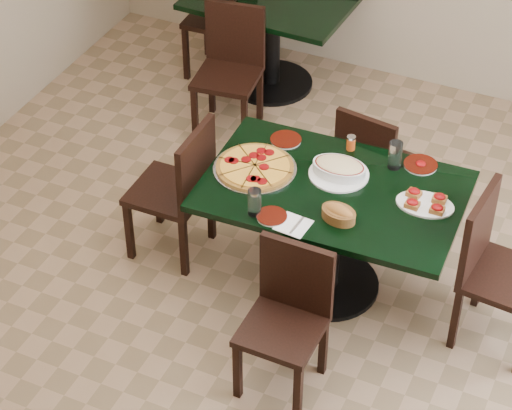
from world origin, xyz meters
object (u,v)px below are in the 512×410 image
at_px(chair_far, 371,161).
at_px(chair_right, 494,262).
at_px(back_chair_near, 231,62).
at_px(bread_basket, 339,213).
at_px(chair_near, 288,311).
at_px(chair_left, 181,185).
at_px(main_table, 332,213).
at_px(back_chair_left, 230,11).
at_px(pepperoni_pizza, 255,167).
at_px(bruschetta_platter, 425,202).
at_px(back_table, 272,24).
at_px(lasagna_casserole, 339,168).

xyz_separation_m(chair_far, chair_right, (0.93, -0.66, 0.06)).
bearing_deg(back_chair_near, bread_basket, -55.67).
bearing_deg(chair_near, chair_right, 40.72).
bearing_deg(chair_left, main_table, 94.29).
relative_size(chair_far, chair_right, 0.90).
distance_m(back_chair_left, pepperoni_pizza, 2.24).
relative_size(chair_left, back_chair_near, 1.01).
bearing_deg(chair_left, back_chair_left, -162.78).
xyz_separation_m(chair_right, pepperoni_pizza, (-1.40, -0.04, 0.23)).
xyz_separation_m(back_chair_near, back_chair_left, (-0.30, 0.61, 0.03)).
bearing_deg(bruschetta_platter, chair_near, -123.08).
relative_size(main_table, chair_far, 1.73).
distance_m(main_table, bruschetta_platter, 0.55).
relative_size(back_chair_near, bruschetta_platter, 2.76).
bearing_deg(chair_right, bread_basket, 112.52).
relative_size(chair_near, pepperoni_pizza, 1.82).
bearing_deg(back_table, back_chair_near, -93.06).
relative_size(back_table, lasagna_casserole, 3.50).
relative_size(chair_left, lasagna_casserole, 2.72).
distance_m(main_table, back_chair_left, 2.47).
relative_size(main_table, bruschetta_platter, 4.43).
xyz_separation_m(chair_right, bread_basket, (-0.81, -0.25, 0.26)).
distance_m(main_table, pepperoni_pizza, 0.51).
height_order(main_table, bruschetta_platter, bruschetta_platter).
bearing_deg(chair_near, back_chair_left, 121.80).
bearing_deg(bruschetta_platter, pepperoni_pizza, -177.71).
xyz_separation_m(back_chair_near, lasagna_casserole, (1.25, -1.18, 0.28)).
distance_m(back_table, bread_basket, 2.53).
bearing_deg(lasagna_casserole, bread_basket, -70.90).
bearing_deg(pepperoni_pizza, bruschetta_platter, 5.35).
distance_m(chair_near, chair_right, 1.16).
relative_size(chair_near, back_chair_left, 0.90).
height_order(lasagna_casserole, bruschetta_platter, lasagna_casserole).
bearing_deg(chair_far, bread_basket, 106.11).
bearing_deg(bruschetta_platter, chair_left, -177.42).
distance_m(main_table, chair_right, 0.93).
relative_size(chair_far, bruschetta_platter, 2.57).
distance_m(chair_left, bread_basket, 1.09).
height_order(main_table, chair_right, chair_right).
xyz_separation_m(back_chair_near, bruschetta_platter, (1.77, -1.24, 0.26)).
distance_m(back_chair_near, pepperoni_pizza, 1.58).
relative_size(back_chair_left, lasagna_casserole, 2.83).
distance_m(back_chair_near, bruschetta_platter, 2.18).
distance_m(chair_far, lasagna_casserole, 0.64).
height_order(main_table, back_chair_near, back_chair_near).
distance_m(chair_near, bruschetta_platter, 0.97).
distance_m(chair_near, pepperoni_pizza, 0.92).
relative_size(chair_right, pepperoni_pizza, 1.99).
bearing_deg(main_table, back_table, 120.37).
bearing_deg(main_table, chair_left, -177.33).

